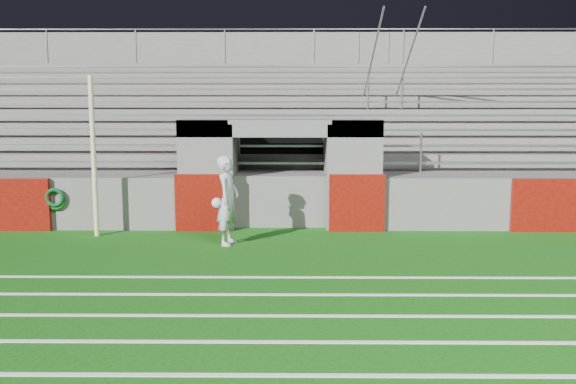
{
  "coord_description": "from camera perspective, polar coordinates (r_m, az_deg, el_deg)",
  "views": [
    {
      "loc": [
        0.32,
        -11.84,
        3.1
      ],
      "look_at": [
        0.2,
        1.8,
        1.1
      ],
      "focal_mm": 40.0,
      "sensor_mm": 36.0,
      "label": 1
    }
  ],
  "objects": [
    {
      "name": "field_markings",
      "position": [
        7.51,
        -2.07,
        -15.97
      ],
      "size": [
        28.0,
        8.09,
        0.01
      ],
      "color": "white",
      "rests_on": "ground"
    },
    {
      "name": "field_post",
      "position": [
        14.98,
        -16.89,
        2.99
      ],
      "size": [
        0.11,
        0.11,
        3.59
      ],
      "primitive_type": "cylinder",
      "color": "beige",
      "rests_on": "ground"
    },
    {
      "name": "goalkeeper_with_ball",
      "position": [
        13.65,
        -5.36,
        -0.75
      ],
      "size": [
        0.64,
        0.78,
        1.9
      ],
      "color": "#B0B6BA",
      "rests_on": "ground"
    },
    {
      "name": "hose_coil",
      "position": [
        15.97,
        -20.0,
        -0.56
      ],
      "size": [
        0.52,
        0.14,
        0.54
      ],
      "color": "#0D450E",
      "rests_on": "ground"
    },
    {
      "name": "ground",
      "position": [
        12.24,
        -1.02,
        -6.33
      ],
      "size": [
        90.0,
        90.0,
        0.0
      ],
      "primitive_type": "plane",
      "color": "#0F4A0C",
      "rests_on": "ground"
    },
    {
      "name": "stadium_structure",
      "position": [
        19.88,
        -0.42,
        3.7
      ],
      "size": [
        26.0,
        8.48,
        5.42
      ],
      "color": "#585653",
      "rests_on": "ground"
    }
  ]
}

